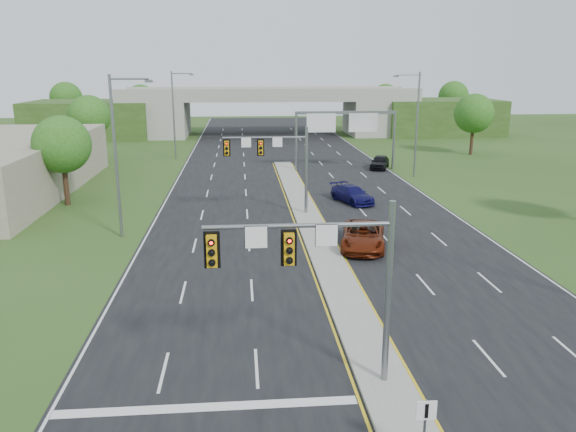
# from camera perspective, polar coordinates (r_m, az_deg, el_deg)

# --- Properties ---
(ground) EXTENTS (240.00, 240.00, 0.00)m
(ground) POSITION_cam_1_polar(r_m,az_deg,el_deg) (22.12, 9.71, -16.41)
(ground) COLOR #2C4619
(ground) RESTS_ON ground
(road) EXTENTS (24.00, 160.00, 0.02)m
(road) POSITION_cam_1_polar(r_m,az_deg,el_deg) (54.69, 0.61, 2.81)
(road) COLOR black
(road) RESTS_ON ground
(median) EXTENTS (2.00, 54.00, 0.16)m
(median) POSITION_cam_1_polar(r_m,az_deg,el_deg) (43.07, 2.14, -0.38)
(median) COLOR gray
(median) RESTS_ON road
(lane_markings) EXTENTS (23.72, 160.00, 0.01)m
(lane_markings) POSITION_cam_1_polar(r_m,az_deg,el_deg) (48.72, 0.59, 1.33)
(lane_markings) COLOR gold
(lane_markings) RESTS_ON road
(signal_mast_near) EXTENTS (6.62, 0.60, 7.00)m
(signal_mast_near) POSITION_cam_1_polar(r_m,az_deg,el_deg) (19.57, 3.91, -5.13)
(signal_mast_near) COLOR slate
(signal_mast_near) RESTS_ON ground
(signal_mast_far) EXTENTS (6.62, 0.60, 7.00)m
(signal_mast_far) POSITION_cam_1_polar(r_m,az_deg,el_deg) (43.78, -1.06, 6.06)
(signal_mast_far) COLOR slate
(signal_mast_far) RESTS_ON ground
(keep_right_sign) EXTENTS (0.60, 0.13, 2.20)m
(keep_right_sign) POSITION_cam_1_polar(r_m,az_deg,el_deg) (17.67, 13.78, -19.63)
(keep_right_sign) COLOR slate
(keep_right_sign) RESTS_ON ground
(sign_gantry) EXTENTS (11.58, 0.44, 6.67)m
(sign_gantry) POSITION_cam_1_polar(r_m,az_deg,el_deg) (64.56, 5.76, 9.28)
(sign_gantry) COLOR slate
(sign_gantry) RESTS_ON ground
(overpass) EXTENTS (80.00, 14.00, 8.10)m
(overpass) POSITION_cam_1_polar(r_m,az_deg,el_deg) (98.69, -1.92, 10.26)
(overpass) COLOR gray
(overpass) RESTS_ON ground
(lightpole_l_mid) EXTENTS (2.85, 0.25, 11.00)m
(lightpole_l_mid) POSITION_cam_1_polar(r_m,az_deg,el_deg) (39.46, -16.87, 6.49)
(lightpole_l_mid) COLOR slate
(lightpole_l_mid) RESTS_ON ground
(lightpole_l_far) EXTENTS (2.85, 0.25, 11.00)m
(lightpole_l_far) POSITION_cam_1_polar(r_m,az_deg,el_deg) (73.89, -11.41, 10.44)
(lightpole_l_far) COLOR slate
(lightpole_l_far) RESTS_ON ground
(lightpole_r_far) EXTENTS (2.85, 0.25, 11.00)m
(lightpole_r_far) POSITION_cam_1_polar(r_m,az_deg,el_deg) (61.33, 12.81, 9.52)
(lightpole_r_far) COLOR slate
(lightpole_r_far) RESTS_ON ground
(tree_l_near) EXTENTS (4.80, 4.80, 7.60)m
(tree_l_near) POSITION_cam_1_polar(r_m,az_deg,el_deg) (50.86, -21.99, 6.74)
(tree_l_near) COLOR #382316
(tree_l_near) RESTS_ON ground
(tree_l_mid) EXTENTS (5.20, 5.20, 8.12)m
(tree_l_mid) POSITION_cam_1_polar(r_m,az_deg,el_deg) (75.86, -19.55, 9.54)
(tree_l_mid) COLOR #382316
(tree_l_mid) RESTS_ON ground
(tree_r_mid) EXTENTS (5.20, 5.20, 8.12)m
(tree_r_mid) POSITION_cam_1_polar(r_m,az_deg,el_deg) (79.81, 18.37, 9.86)
(tree_r_mid) COLOR #382316
(tree_r_mid) RESTS_ON ground
(tree_back_a) EXTENTS (6.00, 6.00, 8.85)m
(tree_back_a) POSITION_cam_1_polar(r_m,az_deg,el_deg) (117.08, -21.61, 11.09)
(tree_back_a) COLOR #382316
(tree_back_a) RESTS_ON ground
(tree_back_b) EXTENTS (5.60, 5.60, 8.32)m
(tree_back_b) POSITION_cam_1_polar(r_m,az_deg,el_deg) (113.97, -14.71, 11.40)
(tree_back_b) COLOR #382316
(tree_back_b) RESTS_ON ground
(tree_back_c) EXTENTS (5.60, 5.60, 8.32)m
(tree_back_c) POSITION_cam_1_polar(r_m,az_deg,el_deg) (116.12, 9.85, 11.71)
(tree_back_c) COLOR #382316
(tree_back_c) RESTS_ON ground
(tree_back_d) EXTENTS (6.00, 6.00, 8.85)m
(tree_back_d) POSITION_cam_1_polar(r_m,az_deg,el_deg) (120.38, 16.45, 11.59)
(tree_back_d) COLOR #382316
(tree_back_d) RESTS_ON ground
(car_far_a) EXTENTS (4.00, 6.36, 1.64)m
(car_far_a) POSITION_cam_1_polar(r_m,az_deg,el_deg) (36.80, 7.64, -1.98)
(car_far_a) COLOR #5B1B09
(car_far_a) RESTS_ON road
(car_far_b) EXTENTS (3.69, 5.38, 1.45)m
(car_far_b) POSITION_cam_1_polar(r_m,az_deg,el_deg) (49.14, 6.55, 2.21)
(car_far_b) COLOR #0C0B42
(car_far_b) RESTS_ON road
(car_far_c) EXTENTS (3.42, 4.93, 1.56)m
(car_far_c) POSITION_cam_1_polar(r_m,az_deg,el_deg) (66.33, 9.30, 5.44)
(car_far_c) COLOR black
(car_far_c) RESTS_ON road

